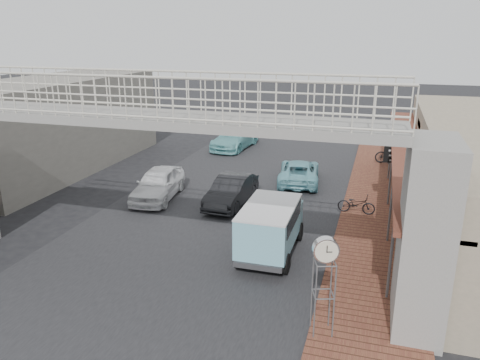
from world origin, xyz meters
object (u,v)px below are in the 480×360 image
Objects in this scene: motorcycle_near at (356,204)px; dark_sedan at (231,191)px; white_hatchback at (158,184)px; angkot_far at (235,137)px; street_clock at (325,254)px; angkot_curb at (299,172)px; angkot_van at (271,222)px; arrow_sign at (418,153)px; motorcycle_far at (391,154)px.

dark_sedan is at bearing 96.16° from motorcycle_near.
angkot_far is at bearing 80.45° from white_hatchback.
angkot_curb is at bearing 84.49° from street_clock.
street_clock reaches higher than angkot_van.
dark_sedan is 1.49× the size of street_clock.
angkot_far reaches higher than dark_sedan.
angkot_curb is at bearing 42.68° from motorcycle_near.
street_clock is (5.13, -8.37, 1.63)m from dark_sedan.
angkot_curb is 8.28m from angkot_far.
arrow_sign reaches higher than white_hatchback.
white_hatchback reaches higher than motorcycle_near.
dark_sedan is at bearing 174.34° from arrow_sign.
motorcycle_far is at bearing 55.08° from dark_sedan.
street_clock reaches higher than motorcycle_near.
angkot_curb is at bearing 127.13° from motorcycle_far.
arrow_sign is (11.21, 1.50, 1.95)m from white_hatchback.
white_hatchback is 1.08× the size of angkot_van.
angkot_van reaches higher than motorcycle_far.
motorcycle_near is 0.87× the size of motorcycle_far.
angkot_curb is (5.84, 4.26, -0.12)m from white_hatchback.
angkot_far is at bearing -56.78° from angkot_curb.
street_clock reaches higher than dark_sedan.
angkot_far reaches higher than angkot_curb.
motorcycle_far is at bearing 81.41° from arrow_sign.
street_clock is (-1.70, -17.33, 1.64)m from motorcycle_far.
angkot_far is 13.17m from motorcycle_near.
angkot_curb is 2.74× the size of motorcycle_near.
angkot_van is at bearing -40.11° from white_hatchback.
angkot_van is (6.32, -4.08, 0.48)m from white_hatchback.
dark_sedan reaches higher than angkot_curb.
angkot_curb is 6.39m from arrow_sign.
motorcycle_far is at bearing -5.97° from motorcycle_near.
motorcycle_far is 0.68× the size of street_clock.
dark_sedan is at bearing 103.28° from street_clock.
angkot_far is at bearing 124.98° from arrow_sign.
angkot_far is 1.27× the size of angkot_van.
white_hatchback is at bearing 118.40° from street_clock.
angkot_far reaches higher than motorcycle_near.
dark_sedan is at bearing 122.62° from angkot_van.
motorcycle_far is (4.01, 13.25, -0.55)m from angkot_van.
angkot_curb is at bearing 28.82° from white_hatchback.
angkot_curb is 2.39× the size of motorcycle_far.
white_hatchback is at bearing 96.30° from motorcycle_near.
white_hatchback is 1.58× the size of street_clock.
arrow_sign is (4.89, 5.57, 1.48)m from angkot_van.
angkot_curb is 12.84m from street_clock.
motorcycle_far is at bearing -2.29° from angkot_far.
angkot_van is 2.47× the size of motorcycle_near.
motorcycle_near is (2.62, 4.57, -0.68)m from angkot_van.
arrow_sign reaches higher than dark_sedan.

